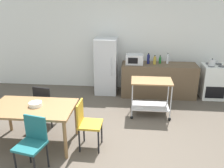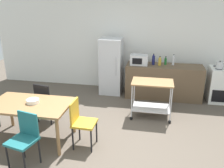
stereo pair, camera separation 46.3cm
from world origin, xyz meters
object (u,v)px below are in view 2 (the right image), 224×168
at_px(microwave, 139,60).
at_px(chair_teal, 25,137).
at_px(dining_table, 30,107).
at_px(chair_mustard, 81,120).
at_px(chair_black, 46,100).
at_px(fruit_bowl, 33,101).
at_px(bottle_hot_sauce, 160,62).
at_px(bottle_sparkling_water, 173,61).
at_px(stove_oven, 220,85).
at_px(kettle, 220,65).
at_px(refrigerator, 111,66).
at_px(bottle_sesame_oil, 153,60).
at_px(kitchen_cart, 152,93).
at_px(bottle_olive_oil, 166,61).

bearing_deg(microwave, chair_teal, -114.99).
height_order(dining_table, chair_mustard, chair_mustard).
bearing_deg(chair_black, fruit_bowl, 109.11).
height_order(bottle_hot_sauce, bottle_sparkling_water, bottle_sparkling_water).
bearing_deg(bottle_sparkling_water, stove_oven, -3.13).
xyz_separation_m(microwave, kettle, (2.00, -0.05, -0.03)).
bearing_deg(dining_table, kettle, 33.40).
distance_m(chair_mustard, refrigerator, 2.73).
distance_m(refrigerator, fruit_bowl, 2.82).
bearing_deg(dining_table, bottle_sparkling_water, 44.87).
bearing_deg(bottle_sparkling_water, dining_table, -135.13).
bearing_deg(stove_oven, bottle_sparkling_water, 176.87).
xyz_separation_m(chair_black, refrigerator, (1.05, 1.98, 0.26)).
height_order(chair_mustard, bottle_sparkling_water, bottle_sparkling_water).
bearing_deg(bottle_hot_sauce, bottle_sesame_oil, 167.17).
xyz_separation_m(chair_black, fruit_bowl, (0.09, -0.67, 0.27)).
bearing_deg(refrigerator, bottle_sparkling_water, -0.47).
distance_m(refrigerator, kettle, 2.80).
bearing_deg(bottle_hot_sauce, stove_oven, 1.28).
bearing_deg(kitchen_cart, chair_black, -163.35).
xyz_separation_m(chair_black, kitchen_cart, (2.23, 0.67, 0.05)).
relative_size(chair_black, refrigerator, 0.57).
height_order(bottle_olive_oil, bottle_sparkling_water, bottle_sparkling_water).
bearing_deg(bottle_sparkling_water, kitchen_cart, -110.61).
xyz_separation_m(bottle_hot_sauce, fruit_bowl, (-2.28, -2.53, -0.21)).
xyz_separation_m(bottle_hot_sauce, kettle, (1.46, -0.06, 0.00)).
height_order(dining_table, refrigerator, refrigerator).
distance_m(chair_black, microwave, 2.65).
distance_m(dining_table, microwave, 3.14).
bearing_deg(chair_teal, fruit_bowl, 119.35).
height_order(chair_black, bottle_sesame_oil, bottle_sesame_oil).
bearing_deg(microwave, kettle, -1.36).
bearing_deg(bottle_olive_oil, bottle_sparkling_water, 0.06).
height_order(stove_oven, kitchen_cart, stove_oven).
height_order(chair_black, fruit_bowl, chair_black).
height_order(dining_table, fruit_bowl, fruit_bowl).
relative_size(chair_teal, refrigerator, 0.57).
bearing_deg(chair_mustard, kettle, -46.38).
relative_size(dining_table, chair_teal, 1.69).
bearing_deg(bottle_hot_sauce, bottle_sparkling_water, 16.43).
distance_m(chair_mustard, kettle, 3.81).
distance_m(chair_teal, kitchen_cart, 2.83).
bearing_deg(kitchen_cart, chair_teal, -132.69).
distance_m(chair_teal, bottle_hot_sauce, 3.89).
relative_size(bottle_olive_oil, fruit_bowl, 0.96).
xyz_separation_m(chair_teal, bottle_olive_oil, (2.21, 3.37, 0.47)).
xyz_separation_m(stove_oven, microwave, (-2.12, -0.05, 0.58)).
xyz_separation_m(chair_teal, kettle, (3.52, 3.21, 0.48)).
xyz_separation_m(microwave, bottle_olive_oil, (0.69, 0.12, -0.04)).
relative_size(dining_table, bottle_sesame_oil, 5.15).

